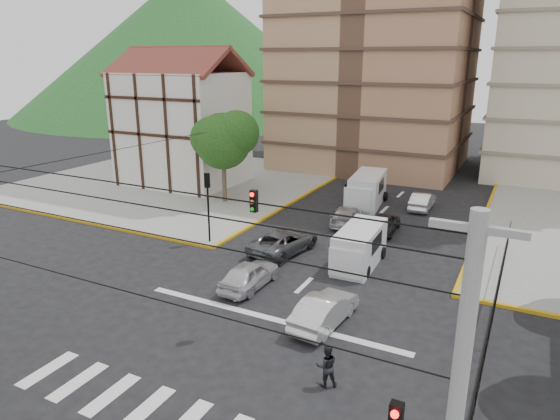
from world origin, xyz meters
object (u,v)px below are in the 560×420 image
Objects in this scene: car_silver_front_left at (249,275)px; car_white_front_right at (325,310)px; pedestrian_crosswalk at (327,366)px; van_right_lane at (358,248)px; traffic_light_nw at (208,196)px; van_left_lane at (366,191)px.

car_white_front_right is at bearing 161.60° from car_silver_front_left.
car_silver_front_left is at bearing -14.72° from car_white_front_right.
pedestrian_crosswalk reaches higher than car_white_front_right.
car_white_front_right is at bearing -85.85° from van_right_lane.
car_white_front_right is at bearing -99.02° from pedestrian_crosswalk.
traffic_light_nw is 14.23m from van_left_lane.
car_white_front_right is (0.75, -6.80, -0.37)m from van_right_lane.
traffic_light_nw is at bearing -25.33° from car_white_front_right.
van_right_lane is at bearing -81.39° from van_left_lane.
car_white_front_right is (4.05, -18.66, -0.51)m from van_left_lane.
traffic_light_nw is 2.72× the size of pedestrian_crosswalk.
traffic_light_nw is 0.89× the size of van_right_lane.
van_left_lane is (6.15, 12.69, -1.90)m from traffic_light_nw.
traffic_light_nw reaches higher than van_right_lane.
van_right_lane is at bearing -78.72° from car_white_front_right.
car_silver_front_left is 5.11m from car_white_front_right.
van_right_lane is 12.30m from van_left_lane.
car_white_front_right is 2.61× the size of pedestrian_crosswalk.
car_white_front_right is (10.20, -5.96, -2.42)m from traffic_light_nw.
pedestrian_crosswalk is (1.68, -3.95, 0.11)m from car_white_front_right.
car_silver_front_left is 0.96× the size of car_white_front_right.
pedestrian_crosswalk is at bearing -39.83° from traffic_light_nw.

